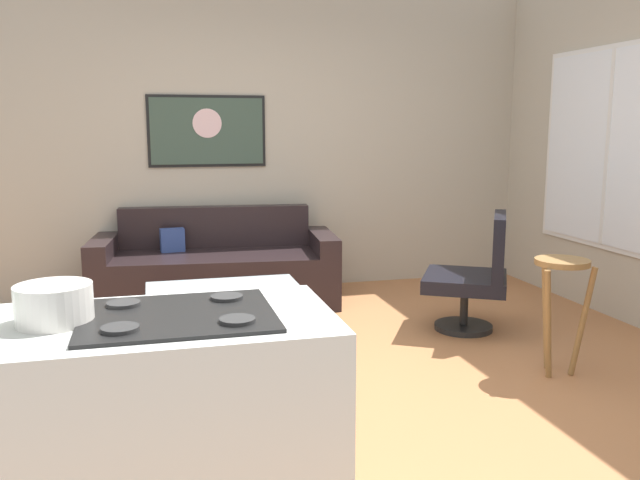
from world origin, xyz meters
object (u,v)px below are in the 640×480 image
Objects in this scene: couch at (216,271)px; armchair at (476,275)px; bar_stool at (561,287)px; wall_painting at (207,131)px; coffee_table at (224,292)px; mixing_bowl at (54,305)px.

couch is 2.19m from armchair.
wall_painting is at bearing 125.53° from bar_stool.
coffee_table is 1.44× the size of bar_stool.
wall_painting is at bearing 136.68° from armchair.
mixing_bowl is (-2.60, -2.20, 0.54)m from armchair.
wall_painting is (-0.01, 0.42, 1.18)m from couch.
couch reaches higher than coffee_table.
wall_painting reaches higher than coffee_table.
coffee_table is at bearing 151.65° from bar_stool.
armchair is 3.45m from mixing_bowl.
armchair is 3.81× the size of mixing_bowl.
couch is 2.88m from bar_stool.
armchair is at bearing -43.32° from wall_painting.
couch is 2.38× the size of armchair.
couch is at bearing 144.62° from armchair.
armchair is 1.23× the size of bar_stool.
mixing_bowl is (-0.75, -2.32, 0.58)m from coffee_table.
couch is 2.02× the size of wall_painting.
bar_stool is 3.11× the size of mixing_bowl.
coffee_table is at bearing -91.97° from wall_painting.
coffee_table is 1.91m from wall_painting.
armchair is 0.85× the size of wall_painting.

